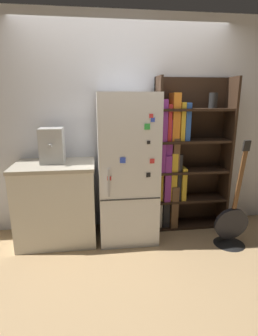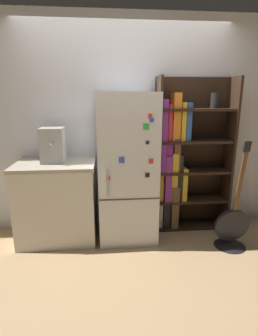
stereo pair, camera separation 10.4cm
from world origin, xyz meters
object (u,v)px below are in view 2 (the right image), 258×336
object	(u,v)px
refrigerator	(127,168)
espresso_machine	(53,145)
bookshelf	(182,161)
guitar	(231,232)

from	to	relation	value
refrigerator	espresso_machine	bearing A→B (deg)	176.28
bookshelf	espresso_machine	distance (m)	1.57
bookshelf	guitar	world-z (taller)	bookshelf
espresso_machine	guitar	size ratio (longest dim) A/B	0.32
espresso_machine	guitar	distance (m)	2.24
refrigerator	espresso_machine	size ratio (longest dim) A/B	4.36
refrigerator	guitar	size ratio (longest dim) A/B	1.38
bookshelf	guitar	bearing A→B (deg)	-51.51
refrigerator	espresso_machine	distance (m)	0.88
refrigerator	bookshelf	size ratio (longest dim) A/B	0.90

